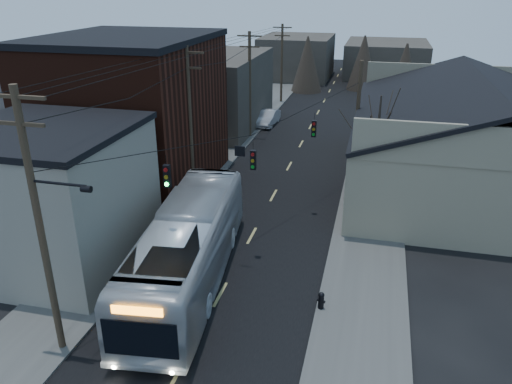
% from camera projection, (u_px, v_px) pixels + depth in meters
% --- Properties ---
extents(road_surface, '(9.00, 110.00, 0.02)m').
position_uv_depth(road_surface, '(297.00, 151.00, 42.94)').
color(road_surface, black).
rests_on(road_surface, ground).
extents(sidewalk_left, '(4.00, 110.00, 0.12)m').
position_uv_depth(sidewalk_left, '(225.00, 145.00, 44.35)').
color(sidewalk_left, '#474744').
rests_on(sidewalk_left, ground).
extents(sidewalk_right, '(4.00, 110.00, 0.12)m').
position_uv_depth(sidewalk_right, '(375.00, 156.00, 41.49)').
color(sidewalk_right, '#474744').
rests_on(sidewalk_right, ground).
extents(building_clapboard, '(8.00, 8.00, 7.00)m').
position_uv_depth(building_clapboard, '(52.00, 199.00, 24.78)').
color(building_clapboard, gray).
rests_on(building_clapboard, ground).
extents(building_brick, '(10.00, 12.00, 10.00)m').
position_uv_depth(building_brick, '(132.00, 115.00, 34.25)').
color(building_brick, black).
rests_on(building_brick, ground).
extents(building_left_far, '(9.00, 14.00, 7.00)m').
position_uv_depth(building_left_far, '(213.00, 91.00, 49.02)').
color(building_left_far, '#39332D').
rests_on(building_left_far, ground).
extents(warehouse, '(16.16, 20.60, 7.73)m').
position_uv_depth(warehouse, '(472.00, 150.00, 34.57)').
color(warehouse, gray).
rests_on(warehouse, ground).
extents(building_far_left, '(10.00, 12.00, 6.00)m').
position_uv_depth(building_far_left, '(297.00, 57.00, 74.37)').
color(building_far_left, '#39332D').
rests_on(building_far_left, ground).
extents(building_far_right, '(12.00, 14.00, 5.00)m').
position_uv_depth(building_far_right, '(386.00, 59.00, 76.18)').
color(building_far_right, '#39332D').
rests_on(building_far_right, ground).
extents(bare_tree, '(0.40, 0.40, 7.20)m').
position_uv_depth(bare_tree, '(376.00, 153.00, 31.17)').
color(bare_tree, black).
rests_on(bare_tree, ground).
extents(utility_lines, '(11.24, 45.28, 10.50)m').
position_uv_depth(utility_lines, '(244.00, 108.00, 36.45)').
color(utility_lines, '#382B1E').
rests_on(utility_lines, ground).
extents(bus, '(4.69, 13.80, 3.77)m').
position_uv_depth(bus, '(188.00, 248.00, 23.58)').
color(bus, '#AFB5BB').
rests_on(bus, ground).
extents(parked_car, '(1.79, 4.59, 1.49)m').
position_uv_depth(parked_car, '(268.00, 118.00, 50.34)').
color(parked_car, '#A9ABB1').
rests_on(parked_car, ground).
extents(fire_hydrant, '(0.39, 0.28, 0.81)m').
position_uv_depth(fire_hydrant, '(321.00, 300.00, 21.99)').
color(fire_hydrant, black).
rests_on(fire_hydrant, sidewalk_right).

